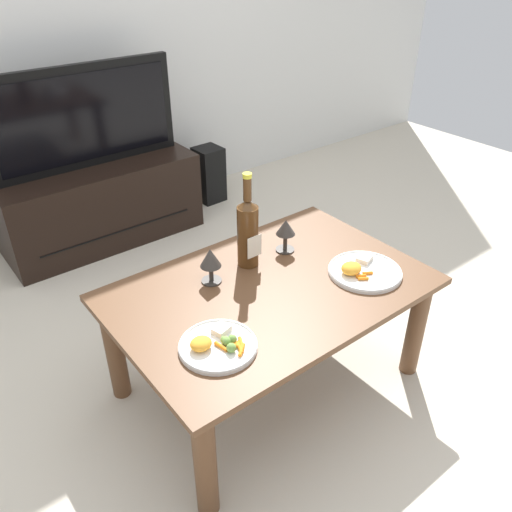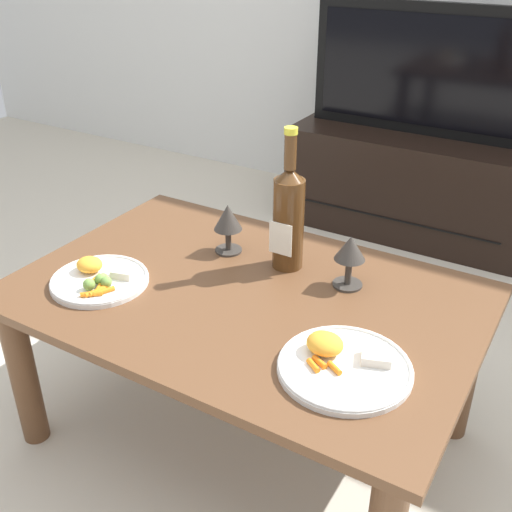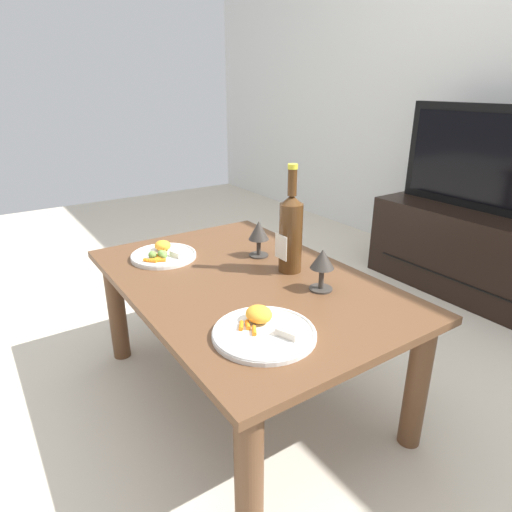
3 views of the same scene
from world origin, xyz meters
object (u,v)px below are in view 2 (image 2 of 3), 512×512
object	(u,v)px
wine_bottle	(289,215)
goblet_left	(228,220)
dinner_plate_left	(99,279)
tv_stand	(416,182)
dinner_plate_right	(343,364)
tv_screen	(430,71)
goblet_right	(350,252)
dining_table	(244,319)

from	to	relation	value
wine_bottle	goblet_left	distance (m)	0.18
dinner_plate_left	tv_stand	bearing A→B (deg)	79.69
dinner_plate_left	dinner_plate_right	xyz separation A→B (m)	(0.66, 0.00, -0.00)
tv_screen	wine_bottle	distance (m)	1.35
wine_bottle	dinner_plate_right	distance (m)	0.45
dinner_plate_right	goblet_right	bearing A→B (deg)	111.65
wine_bottle	goblet_right	distance (m)	0.18
dining_table	dinner_plate_left	world-z (taller)	dinner_plate_left
goblet_left	goblet_right	size ratio (longest dim) A/B	1.01
wine_bottle	goblet_right	bearing A→B (deg)	-3.84
dining_table	dinner_plate_right	bearing A→B (deg)	-24.31
dinner_plate_right	wine_bottle	bearing A→B (deg)	133.22
wine_bottle	dinner_plate_right	xyz separation A→B (m)	(0.30, -0.32, -0.13)
tv_screen	wine_bottle	bearing A→B (deg)	-87.56
dining_table	dinner_plate_right	world-z (taller)	dinner_plate_right
tv_screen	dining_table	bearing A→B (deg)	-88.91
dinner_plate_left	dinner_plate_right	bearing A→B (deg)	0.31
goblet_left	dinner_plate_right	xyz separation A→B (m)	(0.47, -0.30, -0.08)
dining_table	dinner_plate_right	xyz separation A→B (m)	(0.33, -0.15, 0.09)
tv_stand	dinner_plate_right	bearing A→B (deg)	-77.99
tv_screen	goblet_right	bearing A→B (deg)	-80.24
goblet_left	dinner_plate_left	distance (m)	0.37
goblet_left	dinner_plate_right	bearing A→B (deg)	-32.74
tv_stand	wine_bottle	distance (m)	1.41
tv_stand	wine_bottle	xyz separation A→B (m)	(0.06, -1.35, 0.39)
tv_screen	dinner_plate_right	xyz separation A→B (m)	(0.35, -1.66, -0.24)
tv_screen	dinner_plate_left	size ratio (longest dim) A/B	4.20
dinner_plate_left	dining_table	bearing A→B (deg)	24.36
tv_screen	dinner_plate_left	world-z (taller)	tv_screen
dinner_plate_left	goblet_left	bearing A→B (deg)	59.04
tv_stand	dinner_plate_right	size ratio (longest dim) A/B	4.02
goblet_left	dinner_plate_left	world-z (taller)	goblet_left
tv_screen	dinner_plate_left	xyz separation A→B (m)	(-0.30, -1.67, -0.24)
dinner_plate_right	tv_screen	bearing A→B (deg)	102.03
dining_table	tv_screen	bearing A→B (deg)	91.09
dinner_plate_left	dinner_plate_right	size ratio (longest dim) A/B	0.89
dining_table	tv_screen	size ratio (longest dim) A/B	1.10
tv_stand	dinner_plate_right	xyz separation A→B (m)	(0.35, -1.67, 0.25)
tv_screen	dinner_plate_left	distance (m)	1.71
tv_stand	goblet_right	size ratio (longest dim) A/B	8.03
dinner_plate_right	goblet_left	bearing A→B (deg)	147.26
tv_stand	wine_bottle	world-z (taller)	wine_bottle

